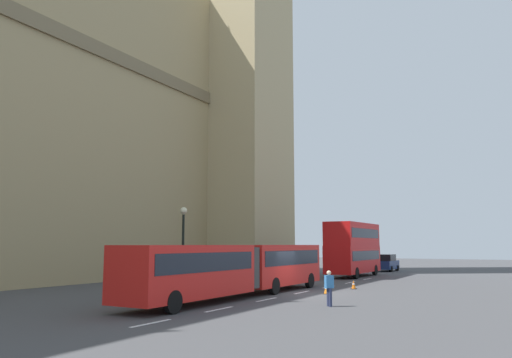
{
  "coord_description": "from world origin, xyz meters",
  "views": [
    {
      "loc": [
        -27.88,
        -12.74,
        2.93
      ],
      "look_at": [
        0.03,
        2.89,
        7.17
      ],
      "focal_mm": 34.73,
      "sensor_mm": 36.0,
      "label": 1
    }
  ],
  "objects_px": {
    "articulated_bus": "(239,266)",
    "double_decker_bus": "(353,247)",
    "sedan_lead": "(387,263)",
    "traffic_cone_west": "(326,289)",
    "street_lamp": "(183,242)",
    "pedestrian_near_cones": "(329,287)",
    "traffic_cone_middle": "(354,285)"
  },
  "relations": [
    {
      "from": "traffic_cone_west",
      "to": "pedestrian_near_cones",
      "type": "relative_size",
      "value": 0.34
    },
    {
      "from": "traffic_cone_middle",
      "to": "traffic_cone_west",
      "type": "bearing_deg",
      "value": 174.87
    },
    {
      "from": "sedan_lead",
      "to": "traffic_cone_west",
      "type": "xyz_separation_m",
      "value": [
        -27.32,
        -3.48,
        -0.63
      ]
    },
    {
      "from": "double_decker_bus",
      "to": "traffic_cone_middle",
      "type": "relative_size",
      "value": 15.65
    },
    {
      "from": "pedestrian_near_cones",
      "to": "traffic_cone_middle",
      "type": "bearing_deg",
      "value": 11.57
    },
    {
      "from": "articulated_bus",
      "to": "sedan_lead",
      "type": "xyz_separation_m",
      "value": [
        31.33,
        -0.19,
        -0.83
      ]
    },
    {
      "from": "traffic_cone_west",
      "to": "street_lamp",
      "type": "height_order",
      "value": "street_lamp"
    },
    {
      "from": "sedan_lead",
      "to": "pedestrian_near_cones",
      "type": "relative_size",
      "value": 2.6
    },
    {
      "from": "traffic_cone_middle",
      "to": "street_lamp",
      "type": "bearing_deg",
      "value": 130.93
    },
    {
      "from": "articulated_bus",
      "to": "sedan_lead",
      "type": "distance_m",
      "value": 31.34
    },
    {
      "from": "street_lamp",
      "to": "pedestrian_near_cones",
      "type": "xyz_separation_m",
      "value": [
        -2.23,
        -10.51,
        -2.14
      ]
    },
    {
      "from": "traffic_cone_west",
      "to": "pedestrian_near_cones",
      "type": "distance_m",
      "value": 6.09
    },
    {
      "from": "traffic_cone_middle",
      "to": "articulated_bus",
      "type": "bearing_deg",
      "value": 153.41
    },
    {
      "from": "traffic_cone_west",
      "to": "articulated_bus",
      "type": "bearing_deg",
      "value": 137.56
    },
    {
      "from": "articulated_bus",
      "to": "street_lamp",
      "type": "relative_size",
      "value": 3.41
    },
    {
      "from": "street_lamp",
      "to": "pedestrian_near_cones",
      "type": "height_order",
      "value": "street_lamp"
    },
    {
      "from": "street_lamp",
      "to": "pedestrian_near_cones",
      "type": "bearing_deg",
      "value": -101.98
    },
    {
      "from": "articulated_bus",
      "to": "traffic_cone_west",
      "type": "bearing_deg",
      "value": -42.44
    },
    {
      "from": "articulated_bus",
      "to": "double_decker_bus",
      "type": "xyz_separation_m",
      "value": [
        20.43,
        0.0,
        0.96
      ]
    },
    {
      "from": "traffic_cone_west",
      "to": "street_lamp",
      "type": "relative_size",
      "value": 0.11
    },
    {
      "from": "traffic_cone_west",
      "to": "street_lamp",
      "type": "xyz_separation_m",
      "value": [
        -3.36,
        8.17,
        2.77
      ]
    },
    {
      "from": "double_decker_bus",
      "to": "traffic_cone_west",
      "type": "relative_size",
      "value": 15.65
    },
    {
      "from": "sedan_lead",
      "to": "street_lamp",
      "type": "bearing_deg",
      "value": 171.31
    },
    {
      "from": "sedan_lead",
      "to": "street_lamp",
      "type": "height_order",
      "value": "street_lamp"
    },
    {
      "from": "articulated_bus",
      "to": "traffic_cone_west",
      "type": "xyz_separation_m",
      "value": [
        4.01,
        -3.67,
        -1.46
      ]
    },
    {
      "from": "articulated_bus",
      "to": "street_lamp",
      "type": "bearing_deg",
      "value": 81.83
    },
    {
      "from": "articulated_bus",
      "to": "double_decker_bus",
      "type": "height_order",
      "value": "double_decker_bus"
    },
    {
      "from": "sedan_lead",
      "to": "traffic_cone_west",
      "type": "bearing_deg",
      "value": -172.74
    },
    {
      "from": "sedan_lead",
      "to": "traffic_cone_middle",
      "type": "relative_size",
      "value": 7.59
    },
    {
      "from": "traffic_cone_middle",
      "to": "street_lamp",
      "type": "distance_m",
      "value": 11.63
    },
    {
      "from": "sedan_lead",
      "to": "double_decker_bus",
      "type": "bearing_deg",
      "value": 179.02
    },
    {
      "from": "sedan_lead",
      "to": "traffic_cone_middle",
      "type": "height_order",
      "value": "sedan_lead"
    }
  ]
}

